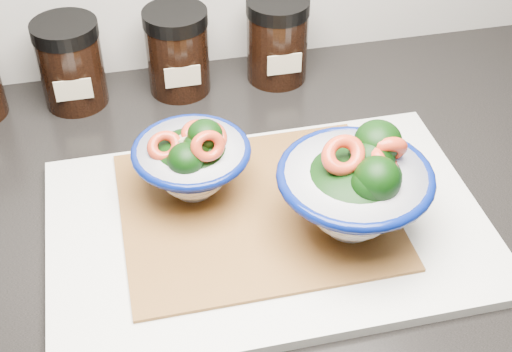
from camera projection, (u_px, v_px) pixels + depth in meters
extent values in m
cube|color=black|center=(129.00, 236.00, 0.77)|extent=(3.50, 0.60, 0.04)
cube|color=silver|center=(268.00, 226.00, 0.74)|extent=(0.45, 0.30, 0.01)
cube|color=brown|center=(256.00, 209.00, 0.75)|extent=(0.28, 0.24, 0.00)
cylinder|color=white|center=(194.00, 186.00, 0.77)|extent=(0.04, 0.04, 0.01)
ellipsoid|color=white|center=(193.00, 176.00, 0.76)|extent=(0.07, 0.07, 0.03)
torus|color=#051357|center=(191.00, 151.00, 0.74)|extent=(0.13, 0.13, 0.01)
torus|color=#051357|center=(192.00, 160.00, 0.74)|extent=(0.10, 0.10, 0.00)
ellipsoid|color=black|center=(192.00, 158.00, 0.74)|extent=(0.09, 0.09, 0.04)
ellipsoid|color=black|center=(198.00, 147.00, 0.72)|extent=(0.03, 0.03, 0.03)
cylinder|color=#477233|center=(198.00, 155.00, 0.73)|extent=(0.01, 0.01, 0.02)
ellipsoid|color=black|center=(205.00, 135.00, 0.72)|extent=(0.04, 0.04, 0.03)
cylinder|color=#477233|center=(205.00, 145.00, 0.73)|extent=(0.01, 0.01, 0.02)
ellipsoid|color=black|center=(207.00, 155.00, 0.73)|extent=(0.03, 0.03, 0.03)
cylinder|color=#477233|center=(207.00, 163.00, 0.74)|extent=(0.01, 0.01, 0.02)
ellipsoid|color=black|center=(198.00, 143.00, 0.75)|extent=(0.03, 0.03, 0.03)
cylinder|color=#477233|center=(198.00, 151.00, 0.75)|extent=(0.01, 0.01, 0.02)
ellipsoid|color=black|center=(186.00, 160.00, 0.71)|extent=(0.04, 0.04, 0.03)
cylinder|color=#477233|center=(187.00, 170.00, 0.72)|extent=(0.01, 0.01, 0.02)
torus|color=#C44A24|center=(208.00, 146.00, 0.71)|extent=(0.04, 0.04, 0.04)
torus|color=#C44A24|center=(197.00, 134.00, 0.74)|extent=(0.05, 0.05, 0.03)
torus|color=#C44A24|center=(213.00, 137.00, 0.73)|extent=(0.05, 0.05, 0.04)
torus|color=#C44A24|center=(202.00, 136.00, 0.73)|extent=(0.05, 0.04, 0.04)
torus|color=#C44A24|center=(164.00, 146.00, 0.72)|extent=(0.05, 0.05, 0.04)
cylinder|color=#CCBC8E|center=(182.00, 139.00, 0.73)|extent=(0.02, 0.02, 0.02)
cylinder|color=white|center=(350.00, 220.00, 0.73)|extent=(0.05, 0.05, 0.01)
ellipsoid|color=white|center=(352.00, 208.00, 0.71)|extent=(0.09, 0.09, 0.04)
torus|color=#051357|center=(356.00, 176.00, 0.69)|extent=(0.15, 0.15, 0.01)
torus|color=#051357|center=(354.00, 188.00, 0.70)|extent=(0.13, 0.13, 0.00)
ellipsoid|color=black|center=(354.00, 185.00, 0.69)|extent=(0.11, 0.11, 0.05)
ellipsoid|color=black|center=(378.00, 141.00, 0.70)|extent=(0.05, 0.05, 0.04)
cylinder|color=#477233|center=(376.00, 154.00, 0.71)|extent=(0.01, 0.01, 0.03)
ellipsoid|color=black|center=(370.00, 186.00, 0.67)|extent=(0.04, 0.04, 0.04)
cylinder|color=#477233|center=(368.00, 196.00, 0.67)|extent=(0.01, 0.02, 0.02)
ellipsoid|color=black|center=(377.00, 180.00, 0.66)|extent=(0.05, 0.05, 0.05)
cylinder|color=#477233|center=(375.00, 193.00, 0.67)|extent=(0.02, 0.02, 0.03)
ellipsoid|color=black|center=(370.00, 162.00, 0.70)|extent=(0.05, 0.05, 0.05)
cylinder|color=#477233|center=(369.00, 176.00, 0.71)|extent=(0.01, 0.01, 0.03)
torus|color=#C44A24|center=(384.00, 150.00, 0.69)|extent=(0.06, 0.04, 0.06)
torus|color=#C44A24|center=(343.00, 155.00, 0.67)|extent=(0.06, 0.06, 0.04)
torus|color=#C44A24|center=(383.00, 160.00, 0.69)|extent=(0.05, 0.06, 0.05)
cylinder|color=#CCBC8E|center=(369.00, 162.00, 0.68)|extent=(0.03, 0.02, 0.02)
cylinder|color=black|center=(72.00, 70.00, 0.89)|extent=(0.08, 0.08, 0.09)
cylinder|color=black|center=(64.00, 30.00, 0.86)|extent=(0.08, 0.08, 0.02)
cube|color=#C6B793|center=(74.00, 90.00, 0.87)|extent=(0.04, 0.00, 0.03)
cylinder|color=black|center=(178.00, 57.00, 0.92)|extent=(0.08, 0.08, 0.09)
cylinder|color=black|center=(175.00, 18.00, 0.88)|extent=(0.08, 0.08, 0.02)
cube|color=#C6B793|center=(183.00, 77.00, 0.89)|extent=(0.05, 0.00, 0.03)
cylinder|color=black|center=(277.00, 46.00, 0.94)|extent=(0.08, 0.08, 0.09)
cylinder|color=black|center=(278.00, 7.00, 0.90)|extent=(0.08, 0.08, 0.02)
cube|color=#C6B793|center=(284.00, 64.00, 0.91)|extent=(0.04, 0.00, 0.03)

